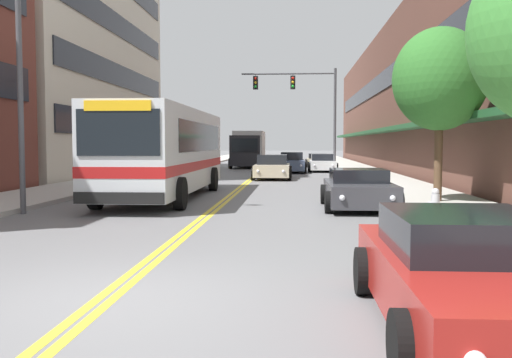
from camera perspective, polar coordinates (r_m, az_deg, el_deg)
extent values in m
plane|color=slate|center=(44.38, 0.72, 0.97)|extent=(240.00, 240.00, 0.00)
cube|color=#B2ADA5|center=(45.33, -8.34, 1.08)|extent=(3.30, 106.00, 0.15)
cube|color=#B2ADA5|center=(44.56, 9.95, 1.02)|extent=(3.30, 106.00, 0.15)
cube|color=yellow|center=(44.38, 0.59, 0.97)|extent=(0.14, 106.00, 0.01)
cube|color=yellow|center=(44.37, 0.85, 0.97)|extent=(0.14, 106.00, 0.01)
cube|color=beige|center=(42.06, -21.70, 16.08)|extent=(12.00, 22.79, 22.60)
cube|color=black|center=(38.85, -13.33, 5.27)|extent=(0.08, 20.96, 1.40)
cube|color=black|center=(39.08, -13.39, 10.00)|extent=(0.08, 20.96, 1.40)
cube|color=black|center=(39.58, -13.46, 14.65)|extent=(0.08, 20.96, 1.40)
cube|color=brown|center=(45.65, 17.47, 7.67)|extent=(8.00, 68.00, 10.81)
cube|color=#1E4C28|center=(44.69, 11.71, 4.63)|extent=(1.10, 61.20, 0.24)
cube|color=black|center=(45.00, 12.43, 9.47)|extent=(0.08, 61.20, 1.40)
cube|color=silver|center=(21.38, -8.99, 2.93)|extent=(2.55, 11.42, 2.88)
cube|color=#B21919|center=(21.39, -8.98, 1.39)|extent=(2.57, 11.44, 0.32)
cube|color=black|center=(21.93, -8.67, 4.16)|extent=(2.58, 8.91, 1.04)
cube|color=black|center=(15.84, -13.64, 4.55)|extent=(2.30, 0.04, 1.27)
cube|color=yellow|center=(15.86, -13.69, 7.15)|extent=(1.84, 0.06, 0.28)
cube|color=black|center=(15.89, -13.57, -1.87)|extent=(2.50, 0.08, 0.32)
cylinder|color=black|center=(18.07, -15.74, -1.36)|extent=(0.30, 1.00, 1.00)
cylinder|color=black|center=(17.37, -7.60, -1.45)|extent=(0.30, 1.00, 1.00)
cylinder|color=black|center=(24.78, -10.29, 0.02)|extent=(0.30, 1.00, 1.00)
cylinder|color=black|center=(24.27, -4.31, -0.01)|extent=(0.30, 1.00, 1.00)
cube|color=#19234C|center=(34.84, -7.51, 1.03)|extent=(1.77, 4.27, 0.65)
cube|color=black|center=(34.98, -7.46, 1.95)|extent=(1.53, 1.88, 0.46)
cylinder|color=black|center=(33.75, -9.46, 0.61)|extent=(0.22, 0.60, 0.60)
cylinder|color=black|center=(33.38, -6.42, 0.61)|extent=(0.22, 0.60, 0.60)
cylinder|color=black|center=(36.33, -8.50, 0.83)|extent=(0.22, 0.60, 0.60)
cylinder|color=black|center=(35.98, -5.67, 0.83)|extent=(0.22, 0.60, 0.60)
sphere|color=silver|center=(32.86, -9.31, 0.92)|extent=(0.16, 0.16, 0.16)
sphere|color=silver|center=(32.60, -7.18, 0.92)|extent=(0.16, 0.16, 0.16)
cube|color=red|center=(37.06, -7.82, 1.23)|extent=(0.18, 0.04, 0.10)
cube|color=red|center=(36.82, -5.87, 1.23)|extent=(0.18, 0.04, 0.10)
cube|color=#232328|center=(41.76, -5.46, 1.42)|extent=(1.85, 4.24, 0.58)
cube|color=black|center=(41.92, -5.42, 2.12)|extent=(1.59, 1.86, 0.44)
cylinder|color=black|center=(40.65, -7.07, 1.15)|extent=(0.22, 0.63, 0.63)
cylinder|color=black|center=(40.33, -4.43, 1.14)|extent=(0.22, 0.63, 0.63)
cylinder|color=black|center=(43.22, -6.41, 1.29)|extent=(0.22, 0.63, 0.63)
cylinder|color=black|center=(42.93, -3.92, 1.29)|extent=(0.22, 0.63, 0.63)
sphere|color=silver|center=(39.77, -6.88, 1.35)|extent=(0.16, 0.16, 0.16)
sphere|color=silver|center=(39.55, -5.03, 1.35)|extent=(0.16, 0.16, 0.16)
cube|color=red|center=(43.97, -5.87, 1.56)|extent=(0.18, 0.04, 0.10)
cube|color=red|center=(43.77, -4.14, 1.56)|extent=(0.18, 0.04, 0.10)
cube|color=maroon|center=(6.61, 20.56, -9.88)|extent=(1.85, 4.56, 0.65)
cube|color=black|center=(6.68, 20.21, -5.00)|extent=(1.59, 2.01, 0.44)
cylinder|color=black|center=(5.12, 14.66, -15.87)|extent=(0.22, 0.63, 0.63)
cylinder|color=black|center=(7.81, 10.74, -9.02)|extent=(0.22, 0.63, 0.63)
cylinder|color=black|center=(8.26, 24.06, -8.59)|extent=(0.22, 0.63, 0.63)
cube|color=red|center=(8.66, 11.92, -6.35)|extent=(0.18, 0.04, 0.10)
cube|color=red|center=(8.95, 20.45, -6.18)|extent=(0.18, 0.04, 0.10)
cube|color=white|center=(41.00, 6.65, 1.42)|extent=(1.78, 4.02, 0.61)
cube|color=black|center=(41.14, 6.65, 2.18)|extent=(1.53, 1.77, 0.47)
cylinder|color=black|center=(39.73, 5.43, 1.13)|extent=(0.22, 0.67, 0.67)
cylinder|color=black|center=(39.82, 8.05, 1.12)|extent=(0.22, 0.67, 0.67)
cylinder|color=black|center=(42.21, 5.33, 1.28)|extent=(0.22, 0.67, 0.67)
cylinder|color=black|center=(42.30, 7.80, 1.26)|extent=(0.22, 0.67, 0.67)
sphere|color=silver|center=(38.95, 5.88, 1.36)|extent=(0.16, 0.16, 0.16)
sphere|color=silver|center=(39.01, 7.71, 1.35)|extent=(0.16, 0.16, 0.16)
cube|color=red|center=(42.99, 5.67, 1.56)|extent=(0.18, 0.04, 0.10)
cube|color=red|center=(43.05, 7.37, 1.55)|extent=(0.18, 0.04, 0.10)
cube|color=#38383D|center=(17.92, 10.23, -1.33)|extent=(1.95, 4.22, 0.64)
cube|color=black|center=(18.05, 10.19, 0.36)|extent=(1.67, 1.86, 0.40)
cylinder|color=black|center=(16.55, 7.29, -2.31)|extent=(0.22, 0.65, 0.65)
cylinder|color=black|center=(16.79, 14.10, -2.30)|extent=(0.22, 0.65, 0.65)
cylinder|color=black|center=(19.15, 6.82, -1.51)|extent=(0.22, 0.65, 0.65)
cylinder|color=black|center=(19.36, 12.72, -1.52)|extent=(0.22, 0.65, 0.65)
sphere|color=silver|center=(15.74, 8.62, -1.87)|extent=(0.16, 0.16, 0.16)
sphere|color=silver|center=(15.91, 13.52, -1.87)|extent=(0.16, 0.16, 0.16)
cube|color=red|center=(19.96, 7.55, -0.72)|extent=(0.18, 0.04, 0.10)
cube|color=red|center=(20.10, 11.55, -0.73)|extent=(0.18, 0.04, 0.10)
cube|color=#BCAD89|center=(49.48, 6.20, 1.74)|extent=(1.84, 4.66, 0.56)
cube|color=black|center=(49.66, 6.19, 2.31)|extent=(1.58, 2.05, 0.41)
cylinder|color=black|center=(48.02, 5.14, 1.53)|extent=(0.22, 0.64, 0.64)
cylinder|color=black|center=(48.10, 7.39, 1.52)|extent=(0.22, 0.64, 0.64)
cylinder|color=black|center=(50.90, 5.07, 1.65)|extent=(0.22, 0.64, 0.64)
cylinder|color=black|center=(50.98, 7.19, 1.63)|extent=(0.22, 0.64, 0.64)
sphere|color=silver|center=(47.11, 5.53, 1.69)|extent=(0.16, 0.16, 0.16)
sphere|color=silver|center=(47.17, 7.09, 1.68)|extent=(0.16, 0.16, 0.16)
cube|color=red|center=(51.80, 5.36, 1.86)|extent=(0.18, 0.04, 0.10)
cube|color=red|center=(51.85, 6.82, 1.85)|extent=(0.18, 0.04, 0.10)
cube|color=beige|center=(32.29, 1.64, 0.91)|extent=(1.93, 4.36, 0.65)
cube|color=black|center=(32.44, 1.66, 1.97)|extent=(1.66, 1.92, 0.54)
cylinder|color=black|center=(31.00, -0.27, 0.49)|extent=(0.22, 0.69, 0.69)
cylinder|color=black|center=(30.92, 3.37, 0.47)|extent=(0.22, 0.69, 0.69)
cylinder|color=black|center=(33.69, 0.06, 0.73)|extent=(0.22, 0.69, 0.69)
cylinder|color=black|center=(33.62, 3.41, 0.72)|extent=(0.22, 0.69, 0.69)
sphere|color=silver|center=(30.13, 0.20, 0.78)|extent=(0.16, 0.16, 0.16)
sphere|color=silver|center=(30.07, 2.76, 0.77)|extent=(0.16, 0.16, 0.16)
cube|color=red|center=(34.50, 0.63, 1.13)|extent=(0.18, 0.04, 0.10)
cube|color=red|center=(34.45, 2.94, 1.12)|extent=(0.18, 0.04, 0.10)
cube|color=#475675|center=(39.64, 3.60, 1.42)|extent=(1.73, 4.34, 0.70)
cube|color=black|center=(39.79, 3.61, 2.32)|extent=(1.49, 1.91, 0.53)
cylinder|color=black|center=(38.31, 2.26, 1.05)|extent=(0.22, 0.66, 0.66)
cylinder|color=black|center=(38.31, 4.92, 1.04)|extent=(0.22, 0.66, 0.66)
cylinder|color=black|center=(41.00, 2.37, 1.22)|extent=(0.22, 0.66, 0.66)
cylinder|color=black|center=(40.99, 4.85, 1.21)|extent=(0.22, 0.66, 0.66)
sphere|color=silver|center=(37.45, 2.66, 1.36)|extent=(0.16, 0.16, 0.16)
sphere|color=silver|center=(37.45, 4.51, 1.35)|extent=(0.16, 0.16, 0.16)
cube|color=red|center=(41.82, 2.76, 1.59)|extent=(0.18, 0.04, 0.10)
cube|color=red|center=(41.82, 4.47, 1.58)|extent=(0.18, 0.04, 0.10)
cube|color=#232328|center=(45.52, -1.02, 2.86)|extent=(2.41, 2.22, 2.40)
cube|color=black|center=(44.39, -1.15, 3.40)|extent=(2.05, 0.04, 1.06)
cube|color=white|center=(49.20, -0.66, 3.15)|extent=(2.46, 5.17, 2.80)
cylinder|color=black|center=(45.67, -2.57, 1.57)|extent=(0.28, 0.84, 0.84)
cylinder|color=black|center=(45.45, 0.53, 1.56)|extent=(0.28, 0.84, 0.84)
cylinder|color=black|center=(50.88, -1.91, 1.77)|extent=(0.28, 0.84, 0.84)
cylinder|color=black|center=(50.69, 0.88, 1.77)|extent=(0.28, 0.84, 0.84)
cylinder|color=#47474C|center=(39.80, 7.89, 5.80)|extent=(0.18, 0.18, 7.17)
cylinder|color=#47474C|center=(39.97, 3.24, 10.47)|extent=(6.45, 0.11, 0.11)
cube|color=black|center=(39.90, 3.71, 9.61)|extent=(0.34, 0.26, 0.92)
sphere|color=red|center=(39.77, 3.71, 10.03)|extent=(0.18, 0.18, 0.18)
sphere|color=yellow|center=(39.74, 3.71, 9.64)|extent=(0.18, 0.18, 0.18)
sphere|color=green|center=(39.71, 3.70, 9.24)|extent=(0.18, 0.18, 0.18)
cylinder|color=black|center=(39.95, 3.71, 10.37)|extent=(0.02, 0.02, 0.14)
cube|color=black|center=(39.99, -0.04, 9.60)|extent=(0.34, 0.26, 0.92)
sphere|color=red|center=(39.86, -0.06, 10.02)|extent=(0.18, 0.18, 0.18)
sphere|color=yellow|center=(39.83, -0.06, 9.63)|extent=(0.18, 0.18, 0.18)
sphere|color=green|center=(39.80, -0.06, 9.23)|extent=(0.18, 0.18, 0.18)
cylinder|color=black|center=(40.05, -0.04, 10.36)|extent=(0.02, 0.02, 0.14)
cylinder|color=#47474C|center=(17.61, -22.55, 9.67)|extent=(0.16, 0.16, 7.93)
cylinder|color=brown|center=(19.38, 17.76, 1.82)|extent=(0.27, 0.27, 2.65)
ellipsoid|color=#2D6B28|center=(19.49, 17.90, 9.50)|extent=(3.01, 3.01, 3.31)
cylinder|color=#B7B7BC|center=(14.92, 17.49, -2.59)|extent=(0.21, 0.21, 0.61)
sphere|color=#B7B7BC|center=(14.89, 17.51, -1.23)|extent=(0.19, 0.19, 0.19)
cylinder|color=#B7B7BC|center=(14.88, 16.95, -2.34)|extent=(0.08, 0.09, 0.09)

